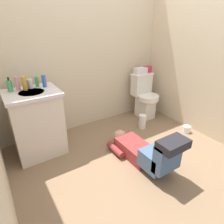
# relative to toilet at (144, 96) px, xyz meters

# --- Properties ---
(ground_plane) EXTENTS (3.09, 3.19, 0.04)m
(ground_plane) POSITION_rel_toilet_xyz_m (-0.95, -0.81, -0.39)
(ground_plane) COLOR #82644A
(wall_back) EXTENTS (2.75, 0.08, 2.40)m
(wall_back) POSITION_rel_toilet_xyz_m (-0.95, 0.32, 0.83)
(wall_back) COLOR beige
(wall_back) RESTS_ON ground_plane
(wall_right) EXTENTS (0.08, 2.19, 2.40)m
(wall_right) POSITION_rel_toilet_xyz_m (0.38, -0.81, 0.83)
(wall_right) COLOR beige
(wall_right) RESTS_ON ground_plane
(toilet) EXTENTS (0.36, 0.46, 0.75)m
(toilet) POSITION_rel_toilet_xyz_m (0.00, 0.00, 0.00)
(toilet) COLOR silver
(toilet) RESTS_ON ground_plane
(vanity_cabinet) EXTENTS (0.60, 0.52, 0.82)m
(vanity_cabinet) POSITION_rel_toilet_xyz_m (-1.80, -0.07, 0.05)
(vanity_cabinet) COLOR beige
(vanity_cabinet) RESTS_ON ground_plane
(faucet) EXTENTS (0.02, 0.02, 0.10)m
(faucet) POSITION_rel_toilet_xyz_m (-1.80, 0.07, 0.50)
(faucet) COLOR silver
(faucet) RESTS_ON vanity_cabinet
(person_plumber) EXTENTS (0.39, 1.06, 0.52)m
(person_plumber) POSITION_rel_toilet_xyz_m (-0.84, -0.98, -0.19)
(person_plumber) COLOR maroon
(person_plumber) RESTS_ON ground_plane
(tissue_box) EXTENTS (0.22, 0.11, 0.10)m
(tissue_box) POSITION_rel_toilet_xyz_m (-0.04, 0.09, 0.43)
(tissue_box) COLOR silver
(tissue_box) RESTS_ON toilet
(toiletry_bag) EXTENTS (0.12, 0.09, 0.11)m
(toiletry_bag) POSITION_rel_toilet_xyz_m (0.11, 0.09, 0.44)
(toiletry_bag) COLOR #B22D3F
(toiletry_bag) RESTS_ON toilet
(soap_dispenser) EXTENTS (0.06, 0.06, 0.17)m
(soap_dispenser) POSITION_rel_toilet_xyz_m (-1.99, 0.05, 0.52)
(soap_dispenser) COLOR #449C5F
(soap_dispenser) RESTS_ON vanity_cabinet
(bottle_pink) EXTENTS (0.05, 0.05, 0.17)m
(bottle_pink) POSITION_rel_toilet_xyz_m (-1.91, 0.03, 0.54)
(bottle_pink) COLOR pink
(bottle_pink) RESTS_ON vanity_cabinet
(bottle_amber) EXTENTS (0.05, 0.05, 0.16)m
(bottle_amber) POSITION_rel_toilet_xyz_m (-1.84, 0.02, 0.53)
(bottle_amber) COLOR gold
(bottle_amber) RESTS_ON vanity_cabinet
(bottle_clear) EXTENTS (0.05, 0.05, 0.11)m
(bottle_clear) POSITION_rel_toilet_xyz_m (-1.77, 0.05, 0.51)
(bottle_clear) COLOR silver
(bottle_clear) RESTS_ON vanity_cabinet
(bottle_green) EXTENTS (0.04, 0.04, 0.12)m
(bottle_green) POSITION_rel_toilet_xyz_m (-1.69, 0.07, 0.51)
(bottle_green) COLOR #489B4F
(bottle_green) RESTS_ON vanity_cabinet
(bottle_blue) EXTENTS (0.05, 0.05, 0.15)m
(bottle_blue) POSITION_rel_toilet_xyz_m (-1.62, 0.01, 0.53)
(bottle_blue) COLOR #3A5EB3
(bottle_blue) RESTS_ON vanity_cabinet
(paper_towel_roll) EXTENTS (0.11, 0.11, 0.22)m
(paper_towel_roll) POSITION_rel_toilet_xyz_m (-0.30, -0.32, -0.26)
(paper_towel_roll) COLOR white
(paper_towel_roll) RESTS_ON ground_plane
(toilet_paper_roll) EXTENTS (0.11, 0.11, 0.10)m
(toilet_paper_roll) POSITION_rel_toilet_xyz_m (0.18, -0.79, -0.32)
(toilet_paper_roll) COLOR white
(toilet_paper_roll) RESTS_ON ground_plane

